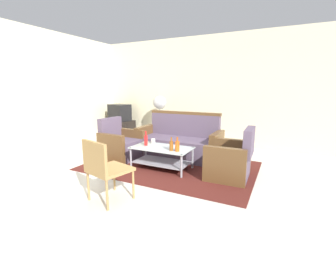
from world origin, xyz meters
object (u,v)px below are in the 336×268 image
object	(u,v)px
armchair_left	(121,146)
armchair_right	(230,161)
bottle_red	(146,140)
couch	(179,143)
coffee_table	(162,155)
cup	(153,141)
tv_stand	(120,129)
wicker_chair	(104,166)
bottle_brown	(171,146)
bottle_orange	(177,146)
pedestal_fan	(160,105)
television	(120,112)

from	to	relation	value
armchair_left	armchair_right	distance (m)	2.30
bottle_red	couch	bearing A→B (deg)	68.92
coffee_table	cup	size ratio (longest dim) A/B	11.00
armchair_left	armchair_right	xyz separation A→B (m)	(2.30, -0.03, 0.00)
tv_stand	armchair_right	bearing A→B (deg)	-25.70
wicker_chair	armchair_right	bearing A→B (deg)	64.94
wicker_chair	bottle_brown	bearing A→B (deg)	90.72
armchair_right	bottle_orange	xyz separation A→B (m)	(-0.86, -0.25, 0.22)
couch	armchair_right	size ratio (longest dim) A/B	2.13
couch	tv_stand	bearing A→B (deg)	-23.01
armchair_left	coffee_table	xyz separation A→B (m)	(1.07, -0.16, -0.02)
tv_stand	pedestal_fan	distance (m)	1.54
cup	bottle_red	bearing A→B (deg)	-108.07
armchair_left	couch	bearing A→B (deg)	125.51
couch	wicker_chair	xyz separation A→B (m)	(-0.04, -2.29, 0.18)
cup	pedestal_fan	world-z (taller)	pedestal_fan
armchair_left	bottle_orange	world-z (taller)	armchair_left
tv_stand	wicker_chair	bearing A→B (deg)	-54.58
cup	tv_stand	bearing A→B (deg)	141.41
couch	television	bearing A→B (deg)	-23.06
cup	couch	bearing A→B (deg)	68.15
armchair_left	cup	distance (m)	0.81
television	armchair_right	bearing A→B (deg)	168.46
couch	pedestal_fan	xyz separation A→B (m)	(-1.09, 1.12, 0.70)
coffee_table	pedestal_fan	size ratio (longest dim) A/B	0.87
armchair_right	coffee_table	size ratio (longest dim) A/B	0.77
couch	bottle_orange	size ratio (longest dim) A/B	7.23
coffee_table	bottle_orange	bearing A→B (deg)	-17.61
tv_stand	pedestal_fan	bearing A→B (deg)	2.14
coffee_table	cup	world-z (taller)	cup
couch	bottle_red	xyz separation A→B (m)	(-0.32, -0.83, 0.20)
couch	pedestal_fan	distance (m)	1.72
bottle_orange	cup	xyz separation A→B (m)	(-0.65, 0.29, -0.04)
couch	armchair_left	bearing A→B (deg)	32.96
cup	coffee_table	bearing A→B (deg)	-31.30
television	bottle_brown	bearing A→B (deg)	157.39
couch	television	xyz separation A→B (m)	(-2.43, 1.08, 0.44)
couch	cup	world-z (taller)	couch
tv_stand	armchair_left	bearing A→B (deg)	-51.65
couch	tv_stand	size ratio (longest dim) A/B	2.26
television	pedestal_fan	world-z (taller)	pedestal_fan
coffee_table	bottle_red	world-z (taller)	bottle_red
television	wicker_chair	size ratio (longest dim) A/B	0.82
armchair_right	bottle_brown	distance (m)	1.03
couch	armchair_left	xyz separation A→B (m)	(-1.06, -0.66, -0.03)
cup	bottle_brown	bearing A→B (deg)	-28.43
armchair_right	cup	size ratio (longest dim) A/B	8.50
armchair_left	bottle_orange	bearing A→B (deg)	82.40
coffee_table	tv_stand	xyz separation A→B (m)	(-2.45, 1.90, -0.01)
armchair_right	bottle_brown	world-z (taller)	armchair_right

